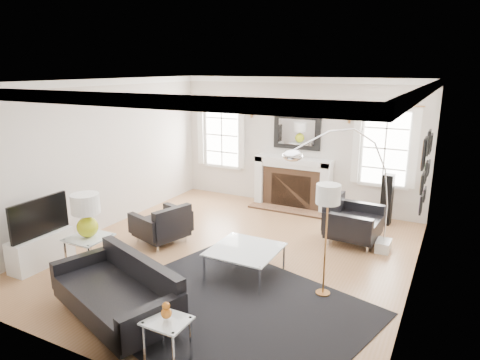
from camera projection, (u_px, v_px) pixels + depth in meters
The scene contains 25 objects.
floor at pixel (232, 254), 7.08m from camera, with size 6.00×6.00×0.00m, color #9A6B40.
back_wall at pixel (297, 143), 9.29m from camera, with size 5.50×0.04×2.80m, color beige.
front_wall at pixel (84, 238), 4.15m from camera, with size 5.50×0.04×2.80m, color beige.
left_wall at pixel (102, 156), 7.95m from camera, with size 0.04×6.00×2.80m, color beige.
right_wall at pixel (419, 196), 5.50m from camera, with size 0.04×6.00×2.80m, color beige.
ceiling at pixel (231, 81), 6.36m from camera, with size 5.50×6.00×0.02m, color white.
crown_molding at pixel (231, 85), 6.38m from camera, with size 5.50×6.00×0.12m, color white.
fireplace at pixel (293, 183), 9.33m from camera, with size 1.70×0.69×1.11m.
mantel_mirror at pixel (297, 132), 9.19m from camera, with size 1.05×0.07×0.75m.
window_left at pixel (222, 135), 10.06m from camera, with size 1.24×0.15×1.62m.
window_right at pixel (385, 148), 8.41m from camera, with size 1.24×0.15×1.62m.
gallery_wall at pixel (426, 166), 6.59m from camera, with size 0.04×1.73×1.29m.
tv_unit at pixel (41, 245), 6.63m from camera, with size 0.35×1.00×1.09m.
area_rug at pixel (230, 309), 5.46m from camera, with size 3.25×2.71×0.01m, color black.
sofa at pixel (120, 293), 5.22m from camera, with size 2.02×1.40×0.61m.
armchair_left at pixel (163, 225), 7.47m from camera, with size 0.98×1.05×0.58m.
armchair_right at pixel (350, 222), 7.52m from camera, with size 0.92×1.01×0.65m.
coffee_table at pixel (245, 251), 6.27m from camera, with size 0.96×0.96×0.43m.
side_table_left at pixel (89, 244), 6.25m from camera, with size 0.55×0.55×0.61m.
nesting_table at pixel (167, 329), 4.40m from camera, with size 0.45×0.38×0.50m.
gourd_lamp at pixel (86, 213), 6.13m from camera, with size 0.40×0.40×0.65m.
orange_vase at pixel (166, 311), 4.35m from camera, with size 0.11×0.11×0.18m.
arc_floor_lamp at pixel (342, 187), 6.73m from camera, with size 1.54×1.42×2.17m.
stick_floor_lamp at pixel (328, 200), 5.50m from camera, with size 0.32×0.32×1.56m.
speaker_tower at pixel (387, 199), 8.33m from camera, with size 0.20×0.20×1.01m, color black.
Camera 1 is at (3.13, -5.73, 3.01)m, focal length 32.00 mm.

